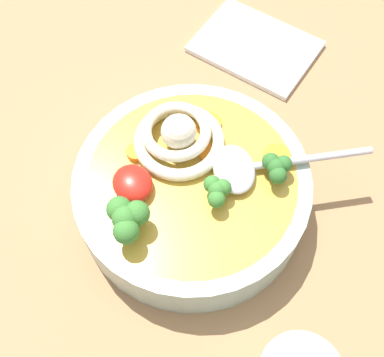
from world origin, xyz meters
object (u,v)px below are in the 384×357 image
Objects in this scene: folded_napkin at (255,47)px; noodle_pile at (176,137)px; soup_spoon at (247,167)px; soup_bowl at (192,191)px.

noodle_pile is at bearing 121.70° from folded_napkin.
noodle_pile is 23.35cm from folded_napkin.
noodle_pile is 0.63× the size of soup_spoon.
soup_spoon is at bearing -111.36° from soup_bowl.
folded_napkin is at bearing -58.30° from noodle_pile.
noodle_pile is at bearing 146.61° from soup_spoon.
soup_bowl is 1.62× the size of folded_napkin.
soup_spoon is 1.09× the size of folded_napkin.
soup_bowl is 25.68cm from folded_napkin.
soup_spoon is at bearing -144.75° from noodle_pile.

